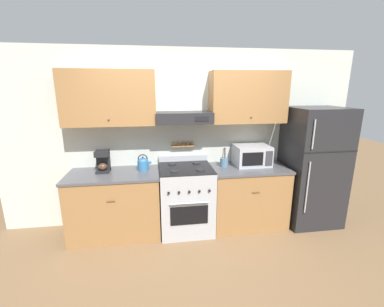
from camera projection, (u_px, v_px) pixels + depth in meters
ground_plane at (189, 241)px, 3.47m from camera, size 16.00×16.00×0.00m
wall_back at (181, 125)px, 3.71m from camera, size 5.20×0.46×2.55m
counter_left at (116, 204)px, 3.55m from camera, size 1.22×0.68×0.89m
counter_right at (247, 196)px, 3.82m from camera, size 1.10×0.68×0.89m
stove_range at (186, 198)px, 3.66m from camera, size 0.73×0.72×1.02m
refrigerator at (312, 166)px, 3.82m from camera, size 0.78×0.74×1.74m
tea_kettle at (143, 164)px, 3.55m from camera, size 0.20×0.15×0.23m
coffee_maker at (103, 161)px, 3.48m from camera, size 0.17×0.20×0.30m
microwave at (252, 155)px, 3.78m from camera, size 0.50×0.41×0.29m
utensil_crock at (224, 162)px, 3.72m from camera, size 0.12×0.12×0.28m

